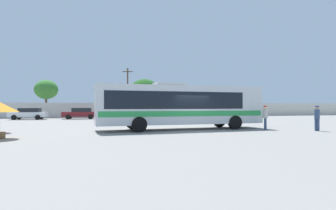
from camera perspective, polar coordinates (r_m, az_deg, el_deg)
The scene contains 11 objects.
ground_plane at distance 29.36m, azimuth -1.86°, elevation -3.63°, with size 300.00×300.00×0.00m, color gray.
perimeter_wall at distance 43.32m, azimuth -6.20°, elevation -1.05°, with size 80.00×0.30×2.23m, color beige.
coach_bus_silver_green at distance 20.37m, azimuth 2.34°, elevation 0.05°, with size 12.59×3.10×3.45m.
attendant_by_bus_door at distance 21.45m, azimuth 19.66°, elevation -2.18°, with size 0.47×0.47×1.78m.
passenger_waiting_on_apron at distance 21.88m, azimuth 28.67°, elevation -2.15°, with size 0.49×0.49×1.76m.
parked_car_leftmost_white at distance 39.67m, azimuth -27.07°, elevation -1.58°, with size 4.60×2.25×1.49m.
parked_car_second_maroon at distance 38.73m, azimuth -17.80°, elevation -1.62°, with size 4.62×2.14×1.49m.
utility_pole_near at distance 46.99m, azimuth -8.43°, elevation 2.88°, with size 1.78×0.52×8.21m.
roadside_tree_left at distance 46.66m, azimuth -24.09°, elevation 2.93°, with size 3.52×3.52×5.82m.
roadside_tree_midleft at distance 49.81m, azimuth -12.98°, elevation 2.42°, with size 3.74×3.74×5.64m.
roadside_tree_midright at distance 47.90m, azimuth -4.93°, elevation 2.69°, with size 5.37×5.37×6.46m.
Camera 1 is at (-6.73, -18.52, 1.76)m, focal length 29.19 mm.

